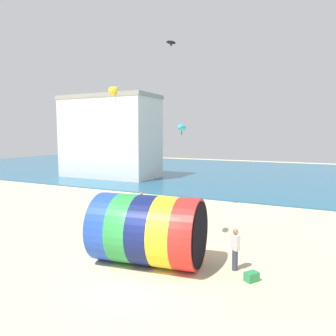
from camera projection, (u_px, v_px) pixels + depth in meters
name	position (u px, v px, depth m)	size (l,w,h in m)	color
ground_plane	(137.00, 286.00, 12.35)	(120.00, 120.00, 0.00)	beige
sea	(277.00, 175.00, 44.95)	(120.00, 40.00, 0.10)	#236084
giant_inflatable_tube	(148.00, 230.00, 14.35)	(5.06, 3.63, 3.03)	blue
kite_handler	(235.00, 249.00, 13.67)	(0.42, 0.37, 1.78)	#383D56
kite_black_parafoil	(171.00, 42.00, 21.35)	(0.66, 0.74, 0.39)	black
kite_cyan_parafoil	(182.00, 128.00, 16.51)	(0.66, 1.14, 0.56)	#2DB2C6
kite_yellow_delta	(115.00, 89.00, 23.44)	(1.13, 1.04, 1.42)	yellow
bystander_near_water	(141.00, 204.00, 22.80)	(0.37, 0.42, 1.67)	#383D56
promenade_building	(110.00, 137.00, 42.50)	(12.54, 6.23, 10.57)	silver
cooler_box	(252.00, 277.00, 12.72)	(0.52, 0.36, 0.36)	#268C4C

